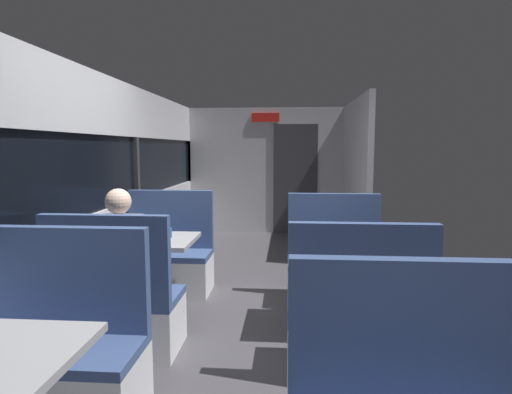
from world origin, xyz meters
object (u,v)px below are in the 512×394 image
at_px(bench_near_window_facing_entry, 61,363).
at_px(bench_rear_aisle_facing_end, 356,329).
at_px(bench_mid_window_facing_entry, 168,262).
at_px(bench_mid_window_facing_end, 117,310).
at_px(dining_table_rear_aisle, 344,258).
at_px(coffee_cup_secondary, 168,233).
at_px(bench_rear_aisle_facing_entry, 334,270).
at_px(dining_table_mid_window, 146,249).
at_px(seated_passenger, 119,281).

relative_size(bench_near_window_facing_entry, bench_rear_aisle_facing_end, 1.00).
xyz_separation_m(bench_near_window_facing_entry, bench_mid_window_facing_entry, (0.00, 2.20, 0.00)).
xyz_separation_m(bench_mid_window_facing_end, bench_mid_window_facing_entry, (0.00, 1.40, 0.00)).
distance_m(dining_table_rear_aisle, coffee_cup_secondary, 1.62).
xyz_separation_m(bench_mid_window_facing_entry, bench_rear_aisle_facing_end, (1.79, -1.60, 0.00)).
bearing_deg(bench_near_window_facing_entry, bench_rear_aisle_facing_entry, 48.24).
distance_m(dining_table_mid_window, dining_table_rear_aisle, 1.80).
distance_m(bench_mid_window_facing_end, dining_table_rear_aisle, 1.88).
xyz_separation_m(dining_table_mid_window, bench_mid_window_facing_entry, (0.00, 0.70, -0.31)).
bearing_deg(bench_rear_aisle_facing_entry, coffee_cup_secondary, -164.47).
relative_size(dining_table_mid_window, bench_mid_window_facing_end, 0.82).
bearing_deg(dining_table_rear_aisle, seated_passenger, -166.58).
distance_m(dining_table_rear_aisle, bench_rear_aisle_facing_entry, 0.77).
height_order(dining_table_mid_window, bench_mid_window_facing_end, bench_mid_window_facing_end).
distance_m(dining_table_rear_aisle, bench_rear_aisle_facing_end, 0.77).
height_order(bench_mid_window_facing_end, bench_rear_aisle_facing_end, same).
bearing_deg(bench_rear_aisle_facing_end, dining_table_mid_window, 153.32).
height_order(bench_near_window_facing_entry, dining_table_rear_aisle, bench_near_window_facing_entry).
bearing_deg(coffee_cup_secondary, bench_mid_window_facing_end, -104.80).
bearing_deg(bench_mid_window_facing_entry, bench_rear_aisle_facing_entry, -6.38).
relative_size(dining_table_rear_aisle, seated_passenger, 0.71).
height_order(bench_mid_window_facing_end, seated_passenger, seated_passenger).
relative_size(dining_table_rear_aisle, bench_rear_aisle_facing_entry, 0.82).
xyz_separation_m(dining_table_rear_aisle, bench_rear_aisle_facing_end, (0.00, -0.70, -0.31)).
relative_size(dining_table_rear_aisle, bench_rear_aisle_facing_end, 0.82).
bearing_deg(seated_passenger, bench_near_window_facing_entry, -90.00).
bearing_deg(coffee_cup_secondary, bench_near_window_facing_entry, -97.29).
bearing_deg(bench_mid_window_facing_end, bench_rear_aisle_facing_entry, 33.81).
bearing_deg(bench_mid_window_facing_entry, bench_near_window_facing_entry, -90.00).
xyz_separation_m(bench_mid_window_facing_end, bench_rear_aisle_facing_end, (1.79, -0.20, 0.00)).
bearing_deg(bench_mid_window_facing_end, coffee_cup_secondary, 75.20).
distance_m(bench_rear_aisle_facing_end, coffee_cup_secondary, 1.91).
xyz_separation_m(bench_near_window_facing_entry, bench_rear_aisle_facing_end, (1.79, 0.61, 0.00)).
height_order(bench_near_window_facing_entry, coffee_cup_secondary, bench_near_window_facing_entry).
xyz_separation_m(dining_table_mid_window, seated_passenger, (0.00, -0.63, -0.10)).
height_order(bench_rear_aisle_facing_end, seated_passenger, seated_passenger).
distance_m(bench_mid_window_facing_end, bench_rear_aisle_facing_end, 1.80).
bearing_deg(bench_mid_window_facing_entry, coffee_cup_secondary, -72.70).
xyz_separation_m(bench_mid_window_facing_end, coffee_cup_secondary, (0.20, 0.76, 0.46)).
bearing_deg(dining_table_mid_window, coffee_cup_secondary, 16.02).
bearing_deg(coffee_cup_secondary, bench_mid_window_facing_entry, 107.30).
distance_m(bench_mid_window_facing_entry, dining_table_rear_aisle, 2.03).
distance_m(bench_near_window_facing_entry, dining_table_rear_aisle, 2.24).
relative_size(bench_near_window_facing_entry, dining_table_rear_aisle, 1.22).
relative_size(bench_mid_window_facing_entry, coffee_cup_secondary, 12.22).
relative_size(bench_mid_window_facing_end, bench_mid_window_facing_entry, 1.00).
distance_m(bench_mid_window_facing_entry, bench_rear_aisle_facing_entry, 1.80).
bearing_deg(bench_rear_aisle_facing_end, bench_mid_window_facing_end, 173.62).
bearing_deg(bench_near_window_facing_entry, coffee_cup_secondary, 82.71).
distance_m(bench_near_window_facing_entry, bench_mid_window_facing_entry, 2.20).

